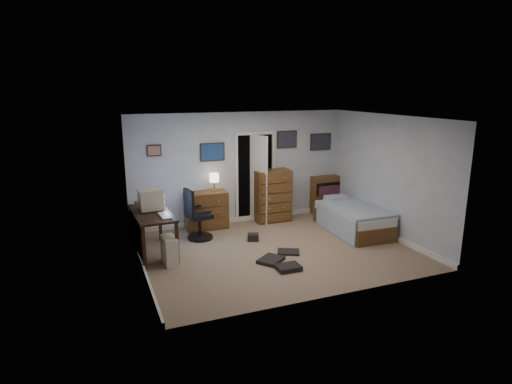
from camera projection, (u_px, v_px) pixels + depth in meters
floor at (276, 250)px, 8.16m from camera, size 5.00×4.00×0.02m
computer_desk at (147, 223)px, 7.77m from camera, size 0.73×1.45×0.82m
crt_monitor at (151, 199)px, 7.86m from camera, size 0.44×0.41×0.39m
keyboard at (165, 216)px, 7.51m from camera, size 0.19×0.44×0.03m
pc_tower at (170, 250)px, 7.48m from camera, size 0.25×0.47×0.49m
office_chair at (197, 220)px, 8.65m from camera, size 0.60×0.60×1.06m
media_stack at (140, 220)px, 8.66m from camera, size 0.16×0.16×0.79m
low_dresser at (206, 210)px, 9.35m from camera, size 0.93×0.50×0.82m
table_lamp at (214, 178)px, 9.25m from camera, size 0.21×0.21×0.40m
doorway at (250, 175)px, 10.10m from camera, size 0.96×1.12×2.05m
tall_dresser at (272, 196)px, 9.84m from camera, size 0.82×0.49×1.19m
headboard_bookcase at (331, 193)px, 10.56m from camera, size 1.02×0.28×0.92m
bed at (352, 218)px, 9.19m from camera, size 1.06×1.89×0.61m
wall_posters at (264, 145)px, 9.74m from camera, size 4.38×0.04×0.60m
floor_clutter at (275, 256)px, 7.76m from camera, size 1.01×1.84×0.14m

